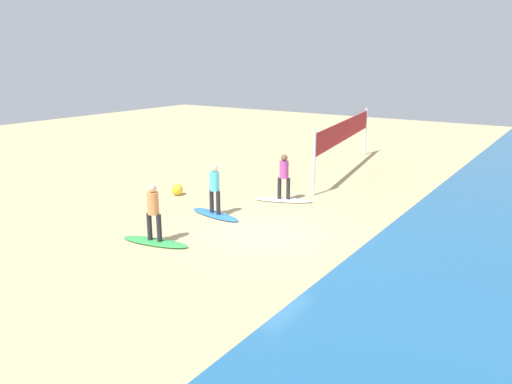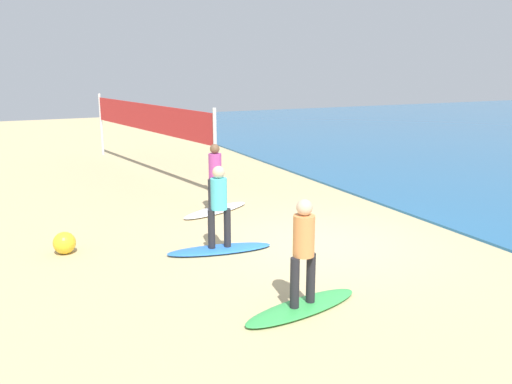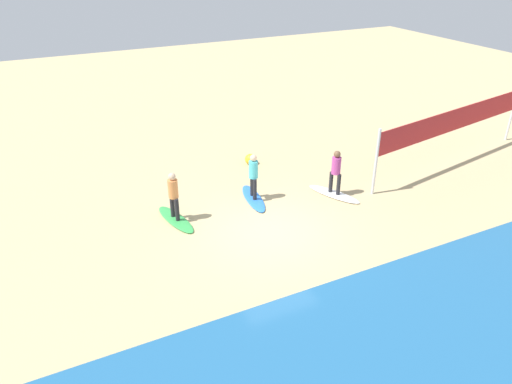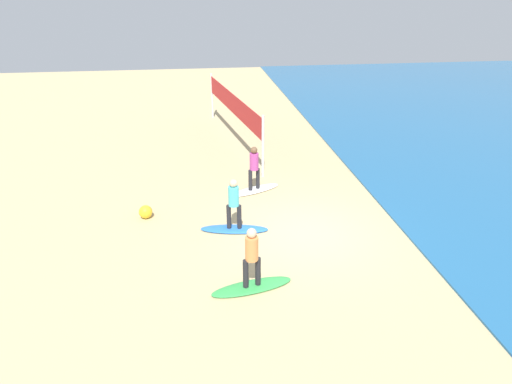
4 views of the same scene
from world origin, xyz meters
The scene contains 9 objects.
ground_plane centered at (0.00, 0.00, 0.00)m, with size 60.00×60.00×0.00m, color tan.
surfboard_white centered at (-3.23, -1.17, 0.04)m, with size 2.10×0.56×0.09m, color white.
surfer_white centered at (-3.23, -1.17, 1.04)m, with size 0.32×0.43×1.64m.
surfboard_blue centered at (-0.47, -2.17, 0.04)m, with size 2.10×0.56×0.09m, color blue.
surfer_blue centered at (-0.47, -2.17, 1.04)m, with size 0.32×0.46×1.64m.
surfboard_green centered at (2.46, -1.99, 0.04)m, with size 2.10×0.56×0.09m, color green.
surfer_green centered at (2.46, -1.99, 1.04)m, with size 0.32×0.45×1.64m.
volleyball_net centered at (-8.98, -1.43, 1.79)m, with size 8.97×1.64×2.50m.
beach_ball centered at (-1.68, -4.96, 0.22)m, with size 0.44×0.44×0.44m, color yellow.
Camera 1 is at (11.81, 7.73, 5.08)m, focal length 34.98 mm.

